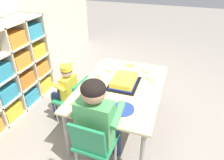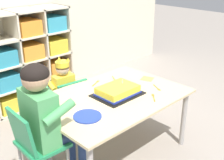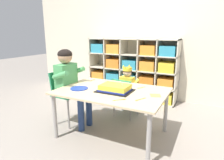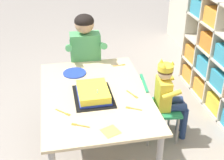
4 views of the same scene
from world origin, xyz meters
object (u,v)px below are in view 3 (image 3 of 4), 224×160
Objects in this scene: birthday_cake_on_tray at (115,88)px; fork_near_cake_tray at (128,85)px; classroom_chair_adult_side at (64,92)px; paper_plate_stack at (79,88)px; activity_table at (112,95)px; fork_at_table_front_edge at (141,88)px; classroom_chair_blue at (125,95)px; fork_scattered_mid_table at (140,99)px; fork_beside_plate_stack at (120,100)px; adult_helper_seated at (70,79)px; fork_near_child_seat at (93,80)px; child_with_crown at (128,84)px.

birthday_cake_on_tray is 0.33m from fork_near_cake_tray.
paper_plate_stack is at bearing -109.53° from classroom_chair_adult_side.
activity_table is 10.76× the size of fork_at_table_front_edge.
paper_plate_stack is (-0.44, -0.11, -0.03)m from birthday_cake_on_tray.
classroom_chair_adult_side is at bearing 177.72° from birthday_cake_on_tray.
fork_at_table_front_edge is (0.23, 0.27, -0.03)m from birthday_cake_on_tray.
classroom_chair_blue is at bearing -83.51° from fork_near_cake_tray.
fork_beside_plate_stack is at bearing 146.63° from fork_scattered_mid_table.
adult_helper_seated is 0.96m from fork_at_table_front_edge.
activity_table is 10.19× the size of fork_near_child_seat.
paper_plate_stack is at bearing -117.28° from adult_helper_seated.
fork_beside_plate_stack and fork_near_cake_tray have the same top height.
fork_near_cake_tray is (0.15, -0.26, 0.24)m from classroom_chair_blue.
classroom_chair_adult_side is 1.82× the size of birthday_cake_on_tray.
child_with_crown is at bearing 125.14° from fork_near_child_seat.
classroom_chair_blue is 0.75× the size of child_with_crown.
fork_near_cake_tray is at bearing 104.95° from fork_at_table_front_edge.
fork_beside_plate_stack is (-0.18, -0.10, 0.00)m from fork_scattered_mid_table.
paper_plate_stack is at bearing 73.95° from child_with_crown.
fork_beside_plate_stack is at bearing -54.22° from birthday_cake_on_tray.
classroom_chair_blue is 0.81m from paper_plate_stack.
child_with_crown is 0.55m from fork_at_table_front_edge.
adult_helper_seated is 1.08m from fork_scattered_mid_table.
fork_scattered_mid_table is at bearing -2.77° from paper_plate_stack.
fork_scattered_mid_table is at bearing 55.69° from fork_near_child_seat.
fork_scattered_mid_table is at bearing -23.02° from activity_table.
fork_scattered_mid_table is 1.16× the size of fork_beside_plate_stack.
paper_plate_stack reaches higher than activity_table.
birthday_cake_on_tray is at bearing 14.57° from paper_plate_stack.
birthday_cake_on_tray is (0.69, -0.03, -0.03)m from adult_helper_seated.
fork_beside_plate_stack is (0.62, -0.14, -0.00)m from paper_plate_stack.
fork_near_cake_tray is at bearing 117.42° from child_with_crown.
fork_scattered_mid_table is (0.41, -0.18, 0.06)m from activity_table.
child_with_crown is 0.98m from fork_scattered_mid_table.
adult_helper_seated reaches higher than classroom_chair_blue.
adult_helper_seated is at bearing -90.00° from classroom_chair_adult_side.
activity_table is 0.68m from child_with_crown.
classroom_chair_blue is 0.39m from fork_near_cake_tray.
paper_plate_stack reaches higher than fork_near_child_seat.
adult_helper_seated reaches higher than fork_near_child_seat.
birthday_cake_on_tray is 0.40m from fork_scattered_mid_table.
fork_at_table_front_edge is at bearing -73.13° from adult_helper_seated.
child_with_crown is 0.90m from adult_helper_seated.
child_with_crown reaches higher than paper_plate_stack.
child_with_crown is 0.88m from paper_plate_stack.
fork_near_cake_tray is at bearing 83.97° from birthday_cake_on_tray.
activity_table is 9.31× the size of fork_near_cake_tray.
fork_scattered_mid_table is at bearing 100.32° from fork_near_cake_tray.
classroom_chair_adult_side is at bearing 132.78° from fork_at_table_front_edge.
adult_helper_seated reaches higher than activity_table.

